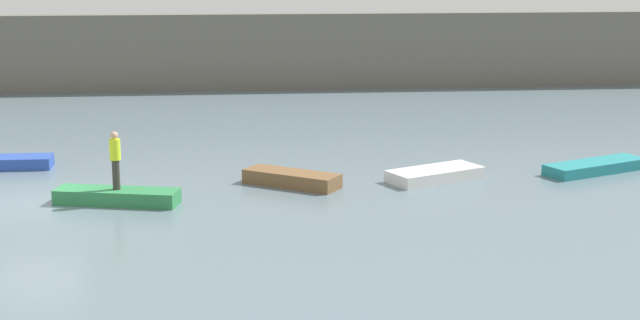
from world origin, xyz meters
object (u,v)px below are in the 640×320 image
object	(u,v)px
rowboat_white	(435,174)
rowboat_teal	(596,167)
person_hiviz_shirt	(115,157)
rowboat_brown	(292,179)
rowboat_green	(117,196)

from	to	relation	value
rowboat_white	rowboat_teal	distance (m)	5.64
person_hiviz_shirt	rowboat_brown	bearing A→B (deg)	17.94
rowboat_white	rowboat_teal	xyz separation A→B (m)	(5.60, 0.64, -0.01)
rowboat_green	person_hiviz_shirt	bearing A→B (deg)	103.42
rowboat_green	rowboat_white	size ratio (longest dim) A/B	1.17
rowboat_green	person_hiviz_shirt	size ratio (longest dim) A/B	2.11
rowboat_teal	person_hiviz_shirt	xyz separation A→B (m)	(-15.51, -2.61, 1.21)
rowboat_teal	rowboat_green	bearing A→B (deg)	165.67
rowboat_teal	person_hiviz_shirt	bearing A→B (deg)	165.67
rowboat_brown	person_hiviz_shirt	bearing A→B (deg)	-128.11
rowboat_green	rowboat_teal	bearing A→B (deg)	22.97
rowboat_brown	person_hiviz_shirt	world-z (taller)	person_hiviz_shirt
rowboat_green	rowboat_white	bearing A→B (deg)	24.66
rowboat_brown	rowboat_teal	xyz separation A→B (m)	(10.26, 0.91, -0.04)
rowboat_green	rowboat_teal	distance (m)	15.72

